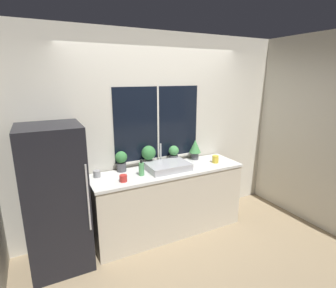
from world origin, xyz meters
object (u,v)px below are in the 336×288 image
at_px(mug_grey, 97,174).
at_px(mug_yellow, 215,159).
at_px(refrigerator, 56,198).
at_px(potted_plant_far_left, 121,160).
at_px(sink, 168,166).
at_px(potted_plant_center_left, 149,154).
at_px(potted_plant_far_right, 195,148).
at_px(soap_bottle, 141,169).
at_px(potted_plant_center_right, 174,154).
at_px(mug_red, 123,178).

bearing_deg(mug_grey, mug_yellow, -7.20).
bearing_deg(mug_grey, refrigerator, -161.13).
height_order(potted_plant_far_left, mug_yellow, potted_plant_far_left).
relative_size(mug_grey, mug_yellow, 0.82).
relative_size(potted_plant_far_left, mug_grey, 3.13).
distance_m(refrigerator, sink, 1.40).
bearing_deg(potted_plant_center_left, potted_plant_far_right, 0.00).
xyz_separation_m(soap_bottle, mug_grey, (-0.51, 0.19, -0.04)).
height_order(refrigerator, potted_plant_center_right, refrigerator).
bearing_deg(potted_plant_far_right, potted_plant_center_left, -180.00).
distance_m(sink, potted_plant_center_left, 0.32).
distance_m(sink, potted_plant_center_right, 0.31).
relative_size(potted_plant_center_right, potted_plant_far_right, 0.85).
bearing_deg(potted_plant_center_left, potted_plant_far_left, 180.00).
relative_size(potted_plant_center_left, soap_bottle, 1.42).
distance_m(potted_plant_far_left, mug_grey, 0.36).
xyz_separation_m(sink, mug_red, (-0.65, -0.13, -0.01)).
relative_size(refrigerator, mug_yellow, 15.63).
bearing_deg(potted_plant_far_right, soap_bottle, -164.93).
height_order(potted_plant_center_right, potted_plant_far_right, potted_plant_far_right).
bearing_deg(potted_plant_center_right, mug_red, -157.98).
height_order(potted_plant_center_left, potted_plant_far_right, same).
xyz_separation_m(soap_bottle, mug_red, (-0.27, -0.09, -0.05)).
xyz_separation_m(refrigerator, mug_grey, (0.49, 0.17, 0.14)).
xyz_separation_m(refrigerator, mug_red, (0.74, -0.11, 0.14)).
xyz_separation_m(potted_plant_far_left, potted_plant_center_right, (0.77, -0.00, -0.02)).
distance_m(refrigerator, potted_plant_far_right, 1.99).
bearing_deg(potted_plant_far_left, mug_yellow, -11.82).
distance_m(sink, mug_grey, 0.91).
relative_size(soap_bottle, mug_yellow, 1.99).
xyz_separation_m(refrigerator, potted_plant_center_left, (1.21, 0.24, 0.28)).
distance_m(mug_grey, mug_yellow, 1.65).
relative_size(potted_plant_center_left, mug_red, 3.30).
relative_size(potted_plant_far_left, potted_plant_center_left, 0.91).
xyz_separation_m(potted_plant_center_right, mug_yellow, (0.53, -0.27, -0.08)).
bearing_deg(potted_plant_far_right, potted_plant_center_right, -180.00).
bearing_deg(sink, refrigerator, -179.40).
relative_size(sink, mug_grey, 6.42).
height_order(potted_plant_far_right, mug_grey, potted_plant_far_right).
relative_size(refrigerator, soap_bottle, 7.85).
bearing_deg(potted_plant_center_left, soap_bottle, -128.89).
height_order(sink, mug_red, sink).
distance_m(refrigerator, potted_plant_center_right, 1.63).
distance_m(sink, potted_plant_far_right, 0.62).
xyz_separation_m(potted_plant_far_left, soap_bottle, (0.18, -0.26, -0.06)).
height_order(potted_plant_center_left, potted_plant_center_right, potted_plant_center_left).
bearing_deg(potted_plant_center_right, potted_plant_far_right, 0.00).
relative_size(refrigerator, potted_plant_center_right, 6.51).
bearing_deg(mug_yellow, soap_bottle, 179.17).
distance_m(soap_bottle, mug_grey, 0.55).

